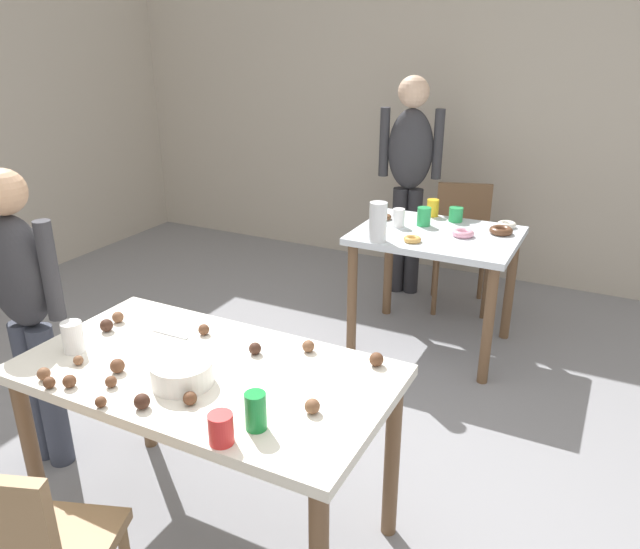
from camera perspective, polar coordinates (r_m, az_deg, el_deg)
The scene contains 38 objects.
ground_plane at distance 2.72m, azimuth -5.08°, elevation -21.92°, with size 6.40×6.40×0.00m, color gray.
wall_back at distance 4.99m, azimuth 14.67°, elevation 14.53°, with size 6.40×0.10×2.60m, color #BCB2A3.
dining_table_near at distance 2.30m, azimuth -10.54°, elevation -10.67°, with size 1.35×0.73×0.75m.
dining_table_far at distance 3.77m, azimuth 10.75°, elevation 2.13°, with size 0.94×0.74×0.75m.
chair_far_table at distance 4.48m, azimuth 13.10°, elevation 3.32°, with size 0.50×0.50×0.87m.
person_girl_near at distance 2.87m, azimuth -25.90°, elevation -2.16°, with size 0.45×0.21×1.38m.
person_adult_far at distance 4.49m, azimuth 8.36°, elevation 9.87°, with size 0.45×0.26×1.59m.
mixing_bowl at distance 2.16m, azimuth -12.74°, elevation -8.93°, with size 0.21×0.21×0.08m, color white.
soda_can at distance 1.89m, azimuth -6.02°, elevation -12.57°, with size 0.07×0.07×0.12m, color #198438.
fork_near at distance 2.51m, azimuth -13.82°, elevation -5.44°, with size 0.17×0.02×0.01m, color silver.
cup_near_0 at distance 1.85m, azimuth -9.23°, elevation -14.02°, with size 0.07×0.07×0.10m, color red.
cup_near_1 at distance 2.47m, azimuth -22.07°, elevation -5.44°, with size 0.08×0.08×0.12m, color white.
cake_ball_0 at distance 2.39m, azimuth -21.63°, elevation -7.46°, with size 0.04×0.04×0.04m, color brown.
cake_ball_1 at distance 2.31m, azimuth -1.10°, elevation -6.70°, with size 0.05×0.05×0.05m, color brown.
cake_ball_2 at distance 2.60m, azimuth -19.30°, elevation -4.50°, with size 0.05×0.05×0.05m, color #3D2319.
cake_ball_3 at distance 2.22m, azimuth 5.29°, elevation -7.89°, with size 0.05×0.05×0.05m, color brown.
cake_ball_4 at distance 2.30m, azimuth -6.08°, elevation -6.89°, with size 0.05×0.05×0.05m, color #3D2319.
cake_ball_5 at distance 2.29m, azimuth -18.39°, elevation -8.10°, with size 0.05×0.05×0.05m, color brown.
cake_ball_6 at distance 2.21m, azimuth -18.93°, elevation -9.44°, with size 0.04×0.04×0.04m, color brown.
cake_ball_7 at distance 2.34m, azimuth -24.38°, elevation -8.44°, with size 0.05×0.05×0.05m, color brown.
cake_ball_8 at distance 2.47m, azimuth -10.79°, elevation -5.07°, with size 0.04×0.04×0.04m, color brown.
cake_ball_9 at distance 2.66m, azimuth -18.35°, elevation -3.79°, with size 0.05×0.05×0.05m, color brown.
cake_ball_10 at distance 2.05m, azimuth -12.04°, elevation -11.23°, with size 0.05×0.05×0.05m, color brown.
cake_ball_11 at distance 2.06m, azimuth -16.28°, elevation -11.30°, with size 0.05×0.05×0.05m, color #3D2319.
cake_ball_12 at distance 2.28m, azimuth -23.95°, elevation -9.20°, with size 0.04×0.04×0.04m, color brown.
cake_ball_13 at distance 2.26m, azimuth -22.35°, elevation -9.20°, with size 0.05×0.05×0.05m, color brown.
cake_ball_14 at distance 1.97m, azimuth -0.72°, elevation -12.19°, with size 0.05×0.05×0.05m, color brown.
cake_ball_15 at distance 2.12m, azimuth -19.78°, elevation -11.13°, with size 0.04×0.04×0.04m, color brown.
pitcher_far at distance 3.49m, azimuth 5.44°, elevation 4.90°, with size 0.10×0.10×0.23m, color white.
cup_far_0 at distance 3.84m, azimuth 9.67°, elevation 5.35°, with size 0.08×0.08×0.11m, color green.
cup_far_1 at distance 3.96m, azimuth 12.56°, elevation 5.49°, with size 0.09×0.09×0.09m, color green.
cup_far_2 at distance 4.05m, azimuth 10.54°, elevation 6.13°, with size 0.08×0.08×0.11m, color yellow.
cup_far_3 at distance 3.79m, azimuth 7.35°, elevation 5.28°, with size 0.07×0.07×0.11m, color white.
donut_far_0 at distance 3.95m, azimuth 5.95°, elevation 5.37°, with size 0.10×0.10×0.03m, color brown.
donut_far_1 at distance 3.79m, azimuth 16.54°, elevation 3.96°, with size 0.14×0.14×0.04m, color brown.
donut_far_2 at distance 3.93m, azimuth 17.03°, elevation 4.47°, with size 0.11×0.11×0.03m, color white.
donut_far_3 at distance 3.53m, azimuth 8.62°, elevation 3.27°, with size 0.10×0.10×0.03m, color gold.
donut_far_4 at distance 3.69m, azimuth 13.20°, elevation 3.78°, with size 0.13×0.13×0.04m, color pink.
Camera 1 is at (1.08, -1.64, 1.87)m, focal length 34.29 mm.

